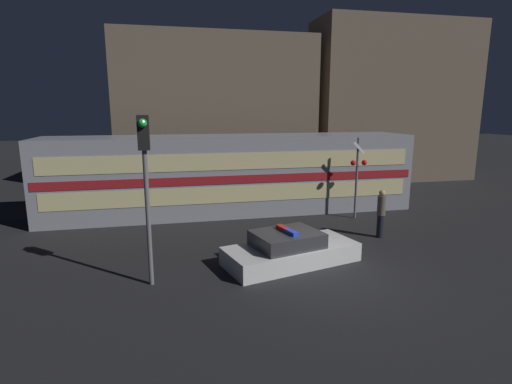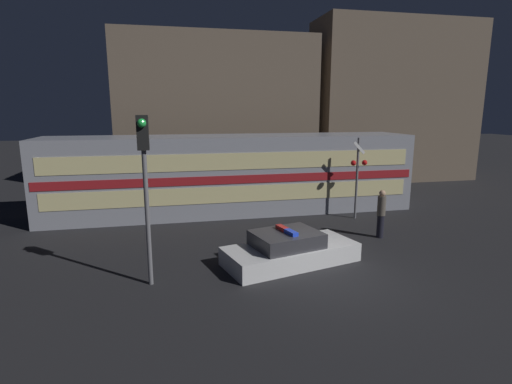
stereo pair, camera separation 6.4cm
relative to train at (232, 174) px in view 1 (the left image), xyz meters
name	(u,v)px [view 1 (the left image)]	position (x,y,z in m)	size (l,w,h in m)	color
ground_plane	(333,277)	(1.62, -8.27, -1.81)	(120.00, 120.00, 0.00)	black
train	(232,174)	(0.00, 0.00, 0.00)	(17.02, 3.04, 3.63)	gray
police_car	(290,250)	(0.72, -6.94, -1.39)	(4.55, 2.79, 1.16)	silver
pedestrian	(381,213)	(4.86, -5.18, -0.86)	(0.31, 0.31, 1.85)	black
crossing_signal_near	(357,171)	(5.19, -2.45, 0.33)	(0.76, 0.30, 3.62)	slate
traffic_light_corner	(145,167)	(-3.54, -7.64, 1.51)	(0.30, 0.46, 4.67)	slate
building_left	(215,114)	(0.08, 7.05, 2.75)	(11.83, 5.22, 9.13)	brown
building_center	(392,102)	(12.39, 7.08, 3.49)	(11.04, 4.07, 10.61)	brown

